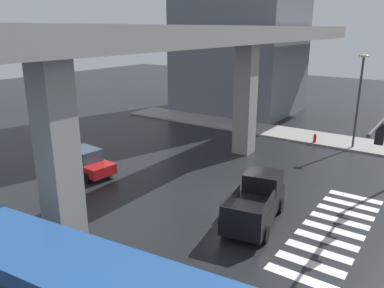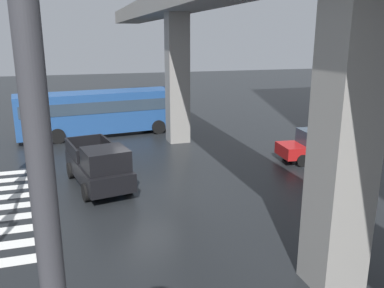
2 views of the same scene
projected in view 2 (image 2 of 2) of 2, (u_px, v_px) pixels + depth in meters
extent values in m
plane|color=black|center=(147.00, 191.00, 17.40)|extent=(120.00, 120.00, 0.00)
cube|color=silver|center=(26.00, 172.00, 19.95)|extent=(0.55, 2.80, 0.01)
cube|color=silver|center=(23.00, 179.00, 18.93)|extent=(0.55, 2.80, 0.01)
cube|color=silver|center=(21.00, 187.00, 17.91)|extent=(0.55, 2.80, 0.01)
cube|color=silver|center=(18.00, 196.00, 16.90)|extent=(0.55, 2.80, 0.01)
cube|color=silver|center=(15.00, 206.00, 15.88)|extent=(0.55, 2.80, 0.01)
cube|color=silver|center=(11.00, 217.00, 14.87)|extent=(0.55, 2.80, 0.01)
cube|color=silver|center=(7.00, 230.00, 13.85)|extent=(0.55, 2.80, 0.01)
cube|color=silver|center=(2.00, 246.00, 12.83)|extent=(0.55, 2.80, 0.01)
cube|color=gray|center=(177.00, 79.00, 24.84)|extent=(1.30, 1.30, 8.02)
cube|color=gray|center=(344.00, 142.00, 9.87)|extent=(1.30, 1.30, 8.02)
cube|color=black|center=(98.00, 169.00, 17.94)|extent=(5.36, 2.82, 0.80)
cube|color=black|center=(106.00, 159.00, 16.48)|extent=(2.00, 2.03, 0.90)
cube|color=#3F5160|center=(109.00, 162.00, 16.08)|extent=(0.41, 1.66, 0.77)
cube|color=black|center=(109.00, 146.00, 19.13)|extent=(2.62, 0.59, 0.60)
cube|color=black|center=(72.00, 150.00, 18.35)|extent=(2.62, 0.59, 0.60)
cube|color=black|center=(84.00, 142.00, 19.89)|extent=(0.42, 1.74, 0.60)
cylinder|color=black|center=(129.00, 185.00, 17.09)|extent=(0.80, 0.42, 0.76)
cylinder|color=black|center=(87.00, 192.00, 16.28)|extent=(0.80, 0.42, 0.76)
cylinder|color=black|center=(108.00, 165.00, 19.80)|extent=(0.80, 0.42, 0.76)
cylinder|color=black|center=(71.00, 170.00, 18.99)|extent=(0.80, 0.42, 0.76)
cube|color=#234C8C|center=(100.00, 112.00, 27.10)|extent=(3.74, 11.02, 2.70)
cube|color=#2D3D4C|center=(99.00, 105.00, 26.97)|extent=(3.72, 10.49, 0.76)
cube|color=#2D3D4C|center=(173.00, 102.00, 29.08)|extent=(2.24, 0.34, 1.49)
cylinder|color=black|center=(148.00, 120.00, 29.94)|extent=(0.46, 0.99, 0.96)
cylinder|color=black|center=(158.00, 127.00, 27.78)|extent=(0.46, 0.99, 0.96)
cylinder|color=black|center=(54.00, 128.00, 27.33)|extent=(0.46, 0.99, 0.96)
cylinder|color=black|center=(58.00, 136.00, 25.16)|extent=(0.46, 0.99, 0.96)
cube|color=red|center=(318.00, 149.00, 21.68)|extent=(2.14, 4.44, 0.64)
cube|color=#384756|center=(321.00, 136.00, 21.52)|extent=(1.69, 2.36, 0.76)
cylinder|color=black|center=(302.00, 161.00, 20.69)|extent=(0.30, 0.66, 0.64)
cylinder|color=black|center=(288.00, 152.00, 22.32)|extent=(0.30, 0.66, 0.64)
cylinder|color=black|center=(348.00, 157.00, 21.21)|extent=(0.30, 0.66, 0.64)
cylinder|color=black|center=(331.00, 149.00, 22.84)|extent=(0.30, 0.66, 0.64)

